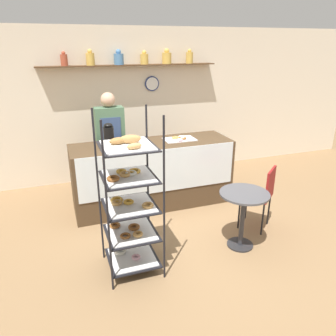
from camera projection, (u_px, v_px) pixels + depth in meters
The scene contains 9 objects.
ground_plane at pixel (178, 239), 4.32m from camera, with size 14.00×14.00×0.00m, color olive.
back_wall at pixel (130, 104), 5.99m from camera, with size 10.00×0.30×2.70m.
display_counter at pixel (153, 174), 5.09m from camera, with size 2.44×0.75×1.01m.
pastry_rack at pixel (129, 201), 3.48m from camera, with size 0.59×0.60×1.80m.
person_worker at pixel (111, 141), 5.29m from camera, with size 0.45×0.23×1.71m.
cafe_table at pixel (243, 207), 3.99m from camera, with size 0.60×0.60×0.74m.
cafe_chair at pixel (263, 192), 4.39m from camera, with size 0.54×0.54×0.89m.
coffee_carafe at pixel (109, 136), 4.59m from camera, with size 0.14×0.14×0.36m.
donut_tray_counter at pixel (180, 139), 5.07m from camera, with size 0.48×0.32×0.04m.
Camera 1 is at (-1.36, -3.45, 2.41)m, focal length 35.00 mm.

